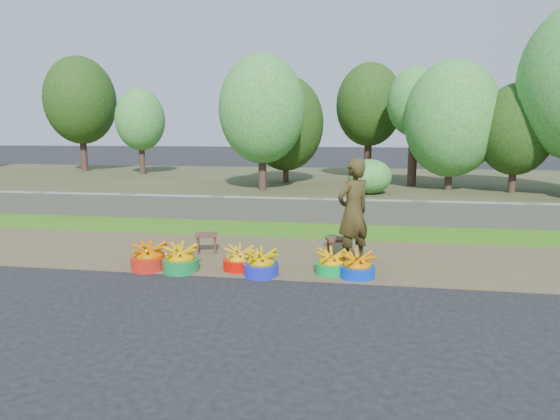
% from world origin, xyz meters
% --- Properties ---
extents(ground_plane, '(120.00, 120.00, 0.00)m').
position_xyz_m(ground_plane, '(0.00, 0.00, 0.00)').
color(ground_plane, black).
rests_on(ground_plane, ground).
extents(dirt_shoulder, '(80.00, 2.50, 0.02)m').
position_xyz_m(dirt_shoulder, '(0.00, 1.25, 0.01)').
color(dirt_shoulder, brown).
rests_on(dirt_shoulder, ground).
extents(grass_verge, '(80.00, 1.50, 0.04)m').
position_xyz_m(grass_verge, '(0.00, 3.25, 0.02)').
color(grass_verge, '#3B7916').
rests_on(grass_verge, ground).
extents(retaining_wall, '(80.00, 0.35, 0.55)m').
position_xyz_m(retaining_wall, '(0.00, 4.10, 0.28)').
color(retaining_wall, gray).
rests_on(retaining_wall, ground).
extents(earth_bank, '(80.00, 10.00, 0.50)m').
position_xyz_m(earth_bank, '(0.00, 9.00, 0.25)').
color(earth_bank, '#454628').
rests_on(earth_bank, ground).
extents(vegetation, '(33.55, 8.19, 4.45)m').
position_xyz_m(vegetation, '(2.53, 8.04, 2.59)').
color(vegetation, '#3D271F').
rests_on(vegetation, earth_bank).
extents(basin_a, '(0.53, 0.53, 0.40)m').
position_xyz_m(basin_a, '(-2.09, 0.20, 0.18)').
color(basin_a, red).
rests_on(basin_a, ground).
extents(basin_b, '(0.52, 0.52, 0.39)m').
position_xyz_m(basin_b, '(-1.59, 0.17, 0.17)').
color(basin_b, '#127C36').
rests_on(basin_b, ground).
extents(basin_c, '(0.47, 0.47, 0.35)m').
position_xyz_m(basin_c, '(-0.77, 0.35, 0.16)').
color(basin_c, red).
rests_on(basin_c, ground).
extents(basin_d, '(0.49, 0.49, 0.37)m').
position_xyz_m(basin_d, '(-0.41, 0.16, 0.16)').
color(basin_d, '#1824C3').
rests_on(basin_d, ground).
extents(basin_e, '(0.47, 0.47, 0.35)m').
position_xyz_m(basin_e, '(0.57, 0.37, 0.16)').
color(basin_e, '#069538').
rests_on(basin_e, ground).
extents(basin_f, '(0.49, 0.49, 0.36)m').
position_xyz_m(basin_f, '(0.92, 0.26, 0.16)').
color(basin_f, '#0734D4').
rests_on(basin_f, ground).
extents(stool_left, '(0.43, 0.37, 0.32)m').
position_xyz_m(stool_left, '(-1.54, 1.19, 0.27)').
color(stool_left, '#512E22').
rests_on(stool_left, dirt_shoulder).
extents(stool_right, '(0.41, 0.35, 0.31)m').
position_xyz_m(stool_right, '(0.61, 1.27, 0.27)').
color(stool_right, '#512E22').
rests_on(stool_right, dirt_shoulder).
extents(vendor_woman, '(0.69, 0.67, 1.59)m').
position_xyz_m(vendor_woman, '(0.84, 0.91, 0.82)').
color(vendor_woman, black).
rests_on(vendor_woman, dirt_shoulder).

